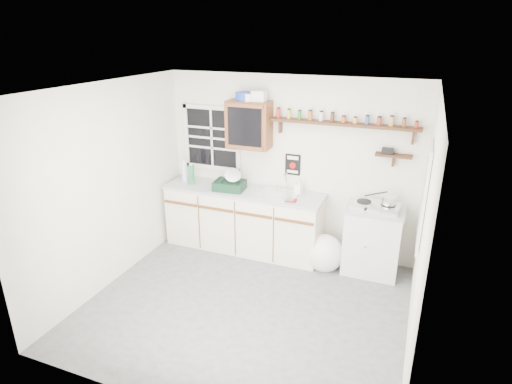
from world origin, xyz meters
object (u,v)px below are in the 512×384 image
at_px(right_cabinet, 373,240).
at_px(hotplate, 376,206).
at_px(dish_rack, 230,183).
at_px(main_cabinet, 243,219).
at_px(upper_cabinet, 249,125).
at_px(spice_shelf, 343,123).

distance_m(right_cabinet, hotplate, 0.49).
distance_m(dish_rack, hotplate, 2.00).
bearing_deg(hotplate, main_cabinet, -174.24).
bearing_deg(upper_cabinet, dish_rack, -134.00).
relative_size(dish_rack, hotplate, 0.72).
xyz_separation_m(right_cabinet, spice_shelf, (-0.54, 0.19, 1.48)).
height_order(main_cabinet, spice_shelf, spice_shelf).
distance_m(right_cabinet, upper_cabinet, 2.26).
bearing_deg(right_cabinet, hotplate, -104.11).
distance_m(main_cabinet, hotplate, 1.89).
height_order(spice_shelf, dish_rack, spice_shelf).
xyz_separation_m(main_cabinet, hotplate, (1.83, 0.01, 0.49)).
bearing_deg(upper_cabinet, hotplate, -4.41).
distance_m(spice_shelf, hotplate, 1.14).
height_order(upper_cabinet, hotplate, upper_cabinet).
distance_m(spice_shelf, dish_rack, 1.75).
xyz_separation_m(upper_cabinet, dish_rack, (-0.20, -0.21, -0.80)).
xyz_separation_m(right_cabinet, hotplate, (-0.01, -0.02, 0.49)).
bearing_deg(dish_rack, spice_shelf, 5.11).
distance_m(upper_cabinet, dish_rack, 0.85).
height_order(right_cabinet, spice_shelf, spice_shelf).
distance_m(main_cabinet, right_cabinet, 1.84).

